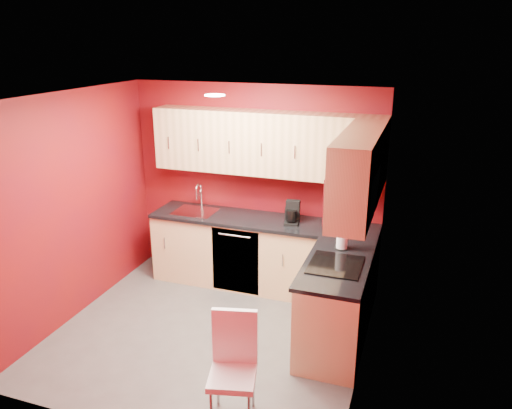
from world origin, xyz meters
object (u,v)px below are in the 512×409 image
Objects in this scene: microwave at (352,193)px; napkin_holder at (291,213)px; sink at (196,208)px; paper_towel at (342,236)px; dining_chair at (232,371)px; coffee_maker at (292,213)px.

microwave is 1.57m from napkin_holder.
sink is 1.92× the size of paper_towel.
microwave is 2.81× the size of paper_towel.
dining_chair is at bearing -85.77° from napkin_holder.
paper_towel is (-0.13, 0.43, -0.61)m from microwave.
microwave is 0.82× the size of dining_chair.
paper_towel is at bearing -42.68° from napkin_holder.
microwave is at bearing 48.20° from dining_chair.
dining_chair is (-0.69, -1.29, -1.19)m from microwave.
coffee_maker is at bearing -1.50° from sink.
sink is (-2.09, 1.00, -0.72)m from microwave.
coffee_maker is 0.87m from paper_towel.
sink is 1.28m from coffee_maker.
microwave is 5.13× the size of napkin_holder.
sink is at bearing 154.40° from microwave.
paper_towel is at bearing 106.86° from microwave.
sink reaches higher than dining_chair.
coffee_maker is (1.28, -0.03, 0.10)m from sink.
dining_chair is (0.18, -2.40, -0.52)m from napkin_holder.
microwave reaches higher than coffee_maker.
paper_towel is 1.90m from dining_chair.
paper_towel is (1.96, -0.58, 0.10)m from sink.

